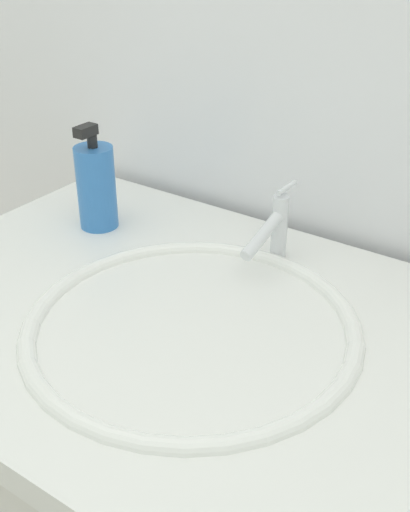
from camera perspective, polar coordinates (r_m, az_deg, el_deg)
The scene contains 3 objects.
sink_basin at distance 0.84m, azimuth -1.18°, elevation -8.35°, with size 0.43×0.43×0.11m.
faucet at distance 0.94m, azimuth 6.23°, elevation 2.53°, with size 0.02×0.14×0.11m.
soap_dispenser at distance 1.05m, azimuth -9.73°, elevation 6.20°, with size 0.06×0.06×0.17m.
Camera 1 is at (0.38, -0.55, 1.32)m, focal length 44.61 mm.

